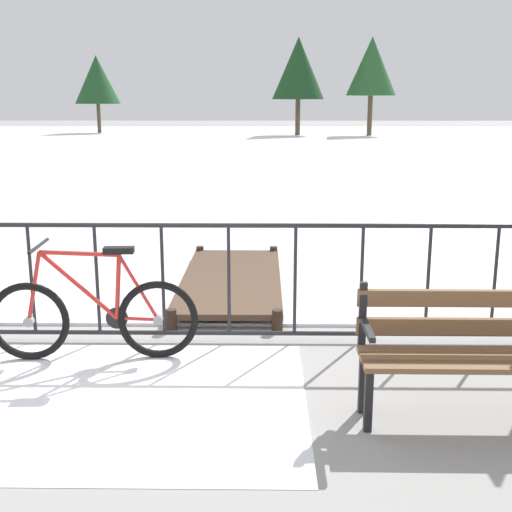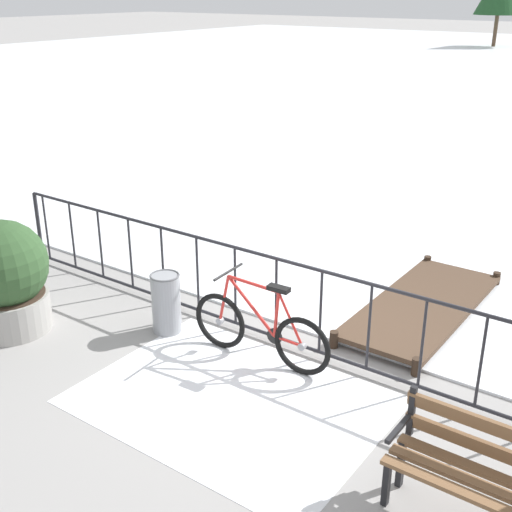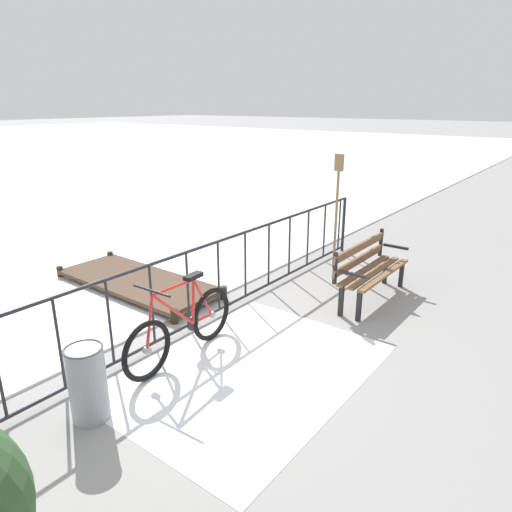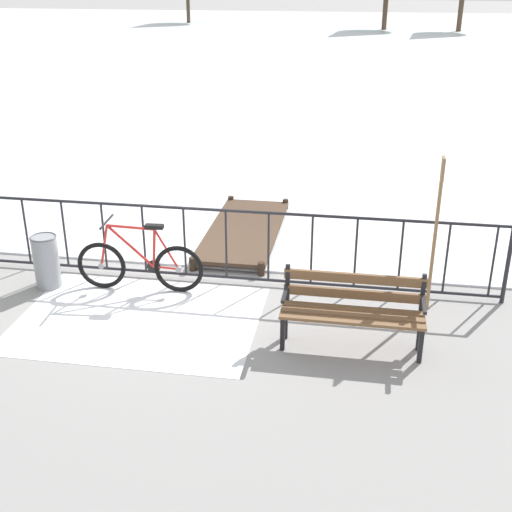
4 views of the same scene
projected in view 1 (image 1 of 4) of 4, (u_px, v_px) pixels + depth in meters
name	position (u px, v px, depth m)	size (l,w,h in m)	color
ground_plane	(133.00, 341.00, 5.80)	(160.00, 160.00, 0.00)	gray
frozen_pond	(242.00, 145.00, 33.44)	(80.00, 56.00, 0.03)	white
snow_patch	(100.00, 400.00, 4.63)	(2.95, 2.16, 0.01)	white
railing_fence	(130.00, 281.00, 5.67)	(9.06, 0.06, 1.07)	#232328
bicycle_near_railing	(94.00, 316.00, 5.32)	(1.71, 0.52, 0.97)	black
park_bench	(480.00, 344.00, 4.30)	(1.60, 0.49, 0.89)	brown
wooden_dock	(232.00, 279.00, 7.39)	(1.10, 2.85, 0.20)	#4C3828
tree_far_west	(372.00, 66.00, 42.27)	(3.24, 3.24, 6.33)	brown
tree_west_mid	(97.00, 80.00, 46.32)	(3.21, 3.21, 5.44)	brown
tree_centre	(298.00, 68.00, 42.79)	(3.45, 3.45, 6.36)	brown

